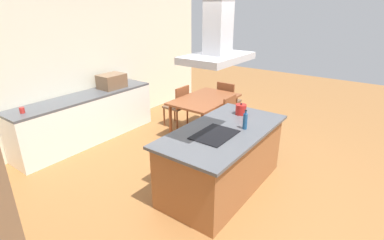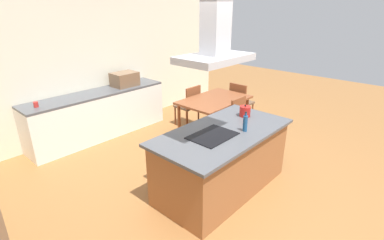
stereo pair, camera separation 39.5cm
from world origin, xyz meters
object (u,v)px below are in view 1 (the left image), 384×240
Objects in this scene: olive_oil_bottle at (245,121)px; coffee_mug_red at (22,110)px; cooktop at (215,135)px; dining_table at (205,102)px; chair_facing_island at (234,117)px; range_hood at (218,39)px; chair_at_right_end at (227,99)px; countertop_microwave at (112,81)px; tea_kettle at (241,109)px; chair_facing_back_wall at (179,104)px.

olive_oil_bottle is 3.03× the size of coffee_mug_red.
cooktop reaches higher than dining_table.
cooktop reaches higher than chair_facing_island.
range_hood is at bearing 152.21° from olive_oil_bottle.
chair_at_right_end is at bearing 26.12° from cooktop.
countertop_microwave is 5.56× the size of coffee_mug_red.
tea_kettle is at bearing -146.24° from chair_facing_island.
range_hood is (-1.63, -1.91, 1.59)m from chair_facing_back_wall.
olive_oil_bottle is 2.50m from chair_facing_back_wall.
olive_oil_bottle is 0.55× the size of countertop_microwave.
countertop_microwave reaches higher than dining_table.
coffee_mug_red is 0.10× the size of chair_facing_island.
cooktop is 0.67× the size of chair_facing_back_wall.
chair_facing_back_wall is 1.00× the size of chair_facing_island.
chair_at_right_end is 1.00× the size of chair_facing_island.
range_hood is at bearing -142.54° from dining_table.
chair_facing_island is at bearing 19.65° from cooktop.
coffee_mug_red is at bearing 149.30° from dining_table.
countertop_microwave is 1.78m from coffee_mug_red.
chair_facing_island is at bearing 19.65° from range_hood.
tea_kettle is 1.44m from range_hood.
olive_oil_bottle is at bearing -145.48° from chair_at_right_end.
cooktop is 2.77× the size of tea_kettle.
chair_facing_island is at bearing -143.99° from chair_at_right_end.
chair_at_right_end is 0.99× the size of range_hood.
tea_kettle is 0.79× the size of olive_oil_bottle.
dining_table is at bearing 37.46° from cooktop.
cooktop is 2.97m from countertop_microwave.
chair_facing_back_wall is 1.33m from chair_facing_island.
chair_facing_island is (-0.00, -0.67, -0.16)m from dining_table.
tea_kettle is 3.39m from coffee_mug_red.
chair_facing_island is 0.99× the size of range_hood.
chair_at_right_end is at bearing 26.12° from range_hood.
olive_oil_bottle is 3.41m from coffee_mug_red.
coffee_mug_red is (-1.49, 3.07, -0.07)m from olive_oil_bottle.
range_hood reaches higher than chair_facing_back_wall.
olive_oil_bottle is 1.18m from range_hood.
olive_oil_bottle is at bearing -146.63° from chair_facing_island.
coffee_mug_red is at bearing 110.62° from range_hood.
cooktop is at bearing -160.35° from chair_facing_island.
coffee_mug_red reaches higher than cooktop.
tea_kettle reaches higher than chair_facing_back_wall.
cooktop is at bearing -174.35° from tea_kettle.
chair_facing_back_wall is (-0.00, 0.67, -0.16)m from dining_table.
countertop_microwave is 3.15m from range_hood.
chair_facing_back_wall is 2.97m from range_hood.
tea_kettle reaches higher than dining_table.
chair_at_right_end is (1.83, -1.63, -0.53)m from countertop_microwave.
tea_kettle is at bearing 5.65° from range_hood.
chair_facing_back_wall is at bearing -46.49° from countertop_microwave.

